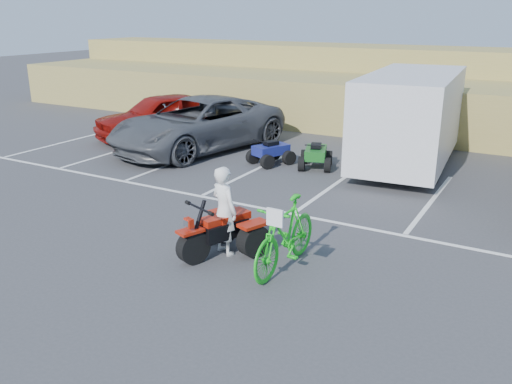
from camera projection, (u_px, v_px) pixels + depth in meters
The scene contains 11 objects.
ground at pixel (241, 250), 11.07m from camera, with size 100.00×100.00×0.00m, color #3C3C3F.
parking_stripes at pixel (351, 200), 14.02m from camera, with size 28.00×5.16×0.01m.
grass_embankment at pixel (426, 90), 23.39m from camera, with size 40.00×8.50×3.10m.
red_trike_atv at pixel (219, 254), 10.88m from camera, with size 1.31×1.75×1.14m, color #9D1908, non-canonical shape.
rider at pixel (224, 211), 10.69m from camera, with size 0.66×0.43×1.80m, color white.
green_dirt_bike at pixel (285, 235), 10.08m from camera, with size 0.64×2.27×1.37m, color #14BF19.
grey_pickup at pixel (198, 124), 18.95m from camera, with size 3.03×6.58×1.83m, color #44474C.
red_car at pixel (161, 116), 20.72m from camera, with size 2.04×5.07×1.73m, color maroon.
cargo_trailer at pixel (410, 117), 16.72m from camera, with size 2.97×6.37×2.89m.
quad_atv_blue at pixel (271, 164), 17.37m from camera, with size 0.96×1.29×0.84m, color navy, non-canonical shape.
quad_atv_green at pixel (315, 168), 16.96m from camera, with size 0.98×1.31×0.86m, color #14591A, non-canonical shape.
Camera 1 is at (5.27, -8.66, 4.62)m, focal length 38.00 mm.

